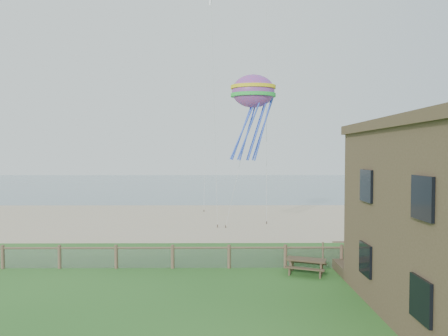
# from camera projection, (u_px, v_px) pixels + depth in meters

# --- Properties ---
(ground) EXTENTS (160.00, 160.00, 0.00)m
(ground) POSITION_uv_depth(u_px,v_px,m) (232.00, 313.00, 15.23)
(ground) COLOR #24561D
(ground) RESTS_ON ground
(sand_beach) EXTENTS (72.00, 20.00, 0.02)m
(sand_beach) POSITION_uv_depth(u_px,v_px,m) (226.00, 219.00, 37.21)
(sand_beach) COLOR tan
(sand_beach) RESTS_ON ground
(ocean) EXTENTS (160.00, 68.00, 0.02)m
(ocean) POSITION_uv_depth(u_px,v_px,m) (223.00, 184.00, 81.19)
(ocean) COLOR slate
(ocean) RESTS_ON ground
(chainlink_fence) EXTENTS (36.20, 0.20, 1.25)m
(chainlink_fence) POSITION_uv_depth(u_px,v_px,m) (229.00, 258.00, 21.21)
(chainlink_fence) COLOR brown
(chainlink_fence) RESTS_ON ground
(picnic_table) EXTENTS (2.34, 2.05, 0.82)m
(picnic_table) POSITION_uv_depth(u_px,v_px,m) (306.00, 266.00, 20.24)
(picnic_table) COLOR #4E402D
(picnic_table) RESTS_ON ground
(octopus_kite) EXTENTS (4.00, 3.47, 6.89)m
(octopus_kite) POSITION_uv_depth(u_px,v_px,m) (253.00, 115.00, 29.43)
(octopus_kite) COLOR #FF2861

